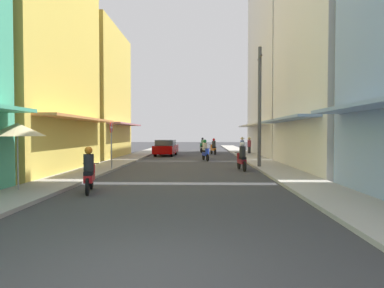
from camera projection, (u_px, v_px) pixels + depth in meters
The scene contains 19 objects.
ground_plane at pixel (191, 160), 25.74m from camera, with size 110.45×110.45×0.00m, color #38383A.
sidewalk_left at pixel (127, 159), 25.88m from camera, with size 2.05×58.21×0.12m, color #9E9991.
sidewalk_right at pixel (255, 159), 25.60m from camera, with size 2.05×58.21×0.12m, color #ADA89E.
building_left_mid at pixel (15, 52), 17.49m from camera, with size 7.05×9.46×12.55m.
building_left_far at pixel (84, 94), 27.63m from camera, with size 7.05×8.85×10.57m.
building_right_mid at pixel (348, 21), 18.60m from camera, with size 7.05×10.45×16.64m.
building_right_far at pixel (290, 60), 30.68m from camera, with size 7.05×12.97×17.60m.
motorbike_maroon at pixel (242, 158), 18.30m from camera, with size 0.55×1.81×1.58m.
motorbike_green at pixel (202, 145), 37.78m from camera, with size 0.64×1.78×1.58m.
motorbike_red at pixel (89, 172), 11.43m from camera, with size 0.64×1.78×1.58m.
motorbike_orange at pixel (213, 147), 32.39m from camera, with size 0.66×1.78×1.58m.
motorbike_white at pixel (203, 148), 35.59m from camera, with size 0.65×1.78×0.96m.
motorbike_blue at pixel (205, 151), 24.95m from camera, with size 0.65×1.78×1.58m.
parked_car at pixel (166, 148), 30.53m from camera, with size 1.99×4.19×1.45m.
pedestrian_foreground at pixel (249, 145), 32.33m from camera, with size 0.44×0.44×1.70m.
pedestrian_far at pixel (242, 145), 30.17m from camera, with size 0.44×0.44×1.73m.
vendor_umbrella at pixel (17, 130), 11.25m from camera, with size 1.84×1.84×2.38m.
utility_pole at pixel (260, 107), 19.25m from camera, with size 0.20×1.20×6.99m.
street_sign_no_entry at pixel (111, 139), 18.07m from camera, with size 0.07×0.60×2.65m.
Camera 1 is at (0.83, -4.58, 2.01)m, focal length 31.29 mm.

